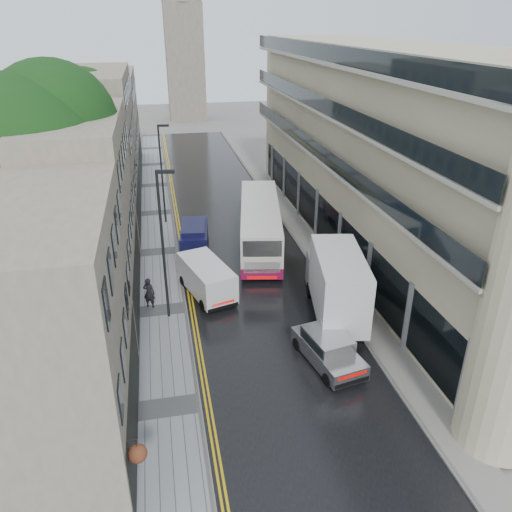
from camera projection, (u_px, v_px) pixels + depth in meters
name	position (u px, v px, depth m)	size (l,w,h in m)	color
road	(238.00, 246.00, 37.71)	(9.00, 85.00, 0.02)	black
left_sidewalk	(159.00, 252.00, 36.64)	(2.70, 85.00, 0.12)	gray
right_sidewalk	(306.00, 240.00, 38.66)	(1.80, 85.00, 0.12)	slate
old_shop_row	(100.00, 167.00, 35.66)	(4.50, 56.00, 12.00)	gray
modern_block	(383.00, 153.00, 35.23)	(8.00, 40.00, 14.00)	beige
tree_near	(22.00, 202.00, 25.85)	(10.56, 10.56, 13.89)	black
tree_far	(66.00, 155.00, 37.72)	(9.24, 9.24, 12.46)	black
cream_bus	(243.00, 244.00, 33.98)	(2.75, 12.08, 3.30)	beige
white_lorry	(320.00, 301.00, 26.14)	(2.44, 8.13, 4.27)	silver
silver_hatchback	(328.00, 371.00, 23.01)	(1.93, 4.41, 1.66)	#A1A0A4
white_van	(203.00, 294.00, 28.90)	(2.06, 4.81, 2.18)	silver
navy_van	(181.00, 247.00, 34.65)	(1.88, 4.71, 2.40)	black
pedestrian	(149.00, 293.00, 29.16)	(0.69, 0.45, 1.90)	black
lamp_post_near	(163.00, 248.00, 26.81)	(0.96, 0.21, 8.55)	black
lamp_post_far	(162.00, 175.00, 40.25)	(0.90, 0.20, 8.03)	black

